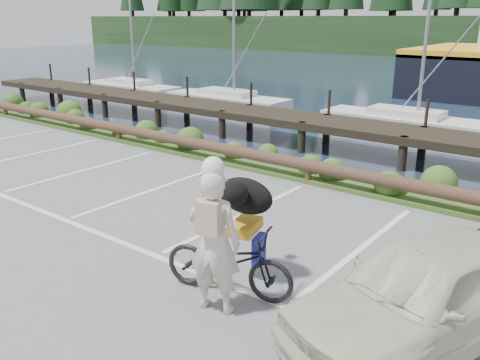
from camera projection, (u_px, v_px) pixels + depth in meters
name	position (u px, v px, depth m)	size (l,w,h in m)	color
ground	(173.00, 248.00, 8.85)	(72.00, 72.00, 0.00)	slate
vegetation_strip	(322.00, 174.00, 12.82)	(34.00, 1.60, 0.10)	#3D5B21
log_rail	(308.00, 183.00, 12.31)	(32.00, 0.30, 0.60)	#443021
bicycle	(229.00, 261.00, 7.26)	(0.68, 1.96, 1.03)	black
cyclist	(214.00, 242.00, 6.71)	(0.73, 0.48, 2.01)	beige
dog	(245.00, 196.00, 7.57)	(0.95, 0.46, 0.55)	black
parked_car	(428.00, 290.00, 6.17)	(1.59, 3.96, 1.35)	beige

